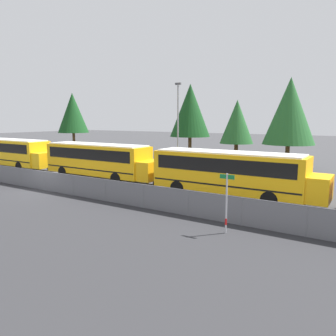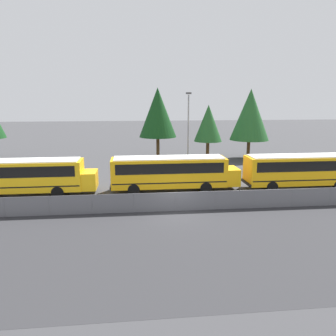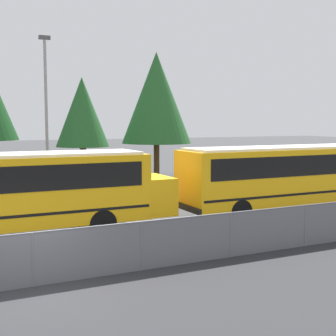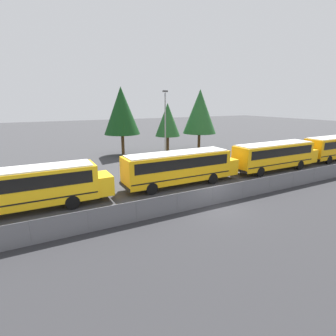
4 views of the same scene
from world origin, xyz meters
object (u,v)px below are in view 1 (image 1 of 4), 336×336
object	(u,v)px
tree_1	(290,111)
tree_3	(73,113)
school_bus_3	(231,171)
street_sign	(226,202)
school_bus_2	(99,158)
tree_0	(190,111)
light_pole	(178,123)
school_bus_1	(12,151)
tree_2	(237,122)

from	to	relation	value
tree_1	tree_3	distance (m)	35.27
school_bus_3	street_sign	distance (m)	6.90
school_bus_2	tree_0	world-z (taller)	tree_0
tree_0	tree_3	world-z (taller)	tree_0
street_sign	tree_0	bearing A→B (deg)	122.19
school_bus_3	light_pole	distance (m)	13.09
school_bus_1	school_bus_3	size ratio (longest dim) A/B	1.00
tree_1	tree_0	bearing A→B (deg)	173.43
school_bus_3	street_sign	size ratio (longest dim) A/B	4.09
street_sign	tree_0	distance (m)	27.66
school_bus_3	tree_3	size ratio (longest dim) A/B	1.20
tree_3	street_sign	bearing A→B (deg)	-33.03
school_bus_3	street_sign	bearing A→B (deg)	-69.75
school_bus_1	light_pole	world-z (taller)	light_pole
street_sign	tree_2	bearing A→B (deg)	109.78
tree_1	school_bus_2	bearing A→B (deg)	-129.74
tree_3	school_bus_2	bearing A→B (deg)	-37.46
school_bus_1	school_bus_2	xyz separation A→B (m)	(12.56, 0.11, 0.00)
school_bus_3	tree_1	world-z (taller)	tree_1
light_pole	tree_1	size ratio (longest dim) A/B	0.94
school_bus_1	school_bus_3	xyz separation A→B (m)	(24.69, -0.21, 0.00)
street_sign	light_pole	size ratio (longest dim) A/B	0.32
light_pole	tree_1	bearing A→B (deg)	34.04
school_bus_2	tree_0	distance (m)	16.86
tree_1	tree_3	xyz separation A→B (m)	(-35.17, 2.64, 0.22)
school_bus_2	tree_1	distance (m)	19.75
tree_1	tree_3	bearing A→B (deg)	175.71
school_bus_3	tree_3	bearing A→B (deg)	153.00
school_bus_1	light_pole	bearing A→B (deg)	29.00
street_sign	tree_2	world-z (taller)	tree_2
school_bus_1	tree_2	size ratio (longest dim) A/B	1.55
tree_1	tree_2	world-z (taller)	tree_1
street_sign	school_bus_2	bearing A→B (deg)	154.95
school_bus_3	tree_3	world-z (taller)	tree_3
school_bus_3	tree_0	bearing A→B (deg)	126.16
tree_0	tree_1	distance (m)	12.42
school_bus_1	tree_1	bearing A→B (deg)	30.98
school_bus_1	school_bus_2	size ratio (longest dim) A/B	1.00
school_bus_2	tree_0	size ratio (longest dim) A/B	1.19
school_bus_3	tree_0	xyz separation A→B (m)	(-12.12, 16.59, 4.43)
school_bus_2	school_bus_3	xyz separation A→B (m)	(12.13, -0.32, 0.00)
school_bus_2	light_pole	distance (m)	9.39
tree_2	tree_1	bearing A→B (deg)	-1.57
tree_2	light_pole	bearing A→B (deg)	-120.16
tree_0	tree_1	bearing A→B (deg)	-6.57
school_bus_1	tree_1	size ratio (longest dim) A/B	1.21
tree_1	light_pole	bearing A→B (deg)	-145.96
light_pole	tree_1	distance (m)	11.50
light_pole	tree_2	world-z (taller)	light_pole
school_bus_1	school_bus_3	distance (m)	24.70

